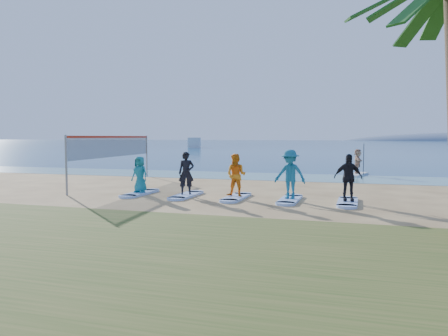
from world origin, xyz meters
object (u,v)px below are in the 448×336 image
(surfboard_2, at_px, (236,197))
(surfboard_4, at_px, (348,202))
(volleyball_net, at_px, (114,147))
(student_1, at_px, (186,173))
(student_3, at_px, (290,174))
(surfboard_1, at_px, (186,195))
(student_2, at_px, (236,175))
(student_4, at_px, (348,178))
(student_0, at_px, (140,174))
(paddleboarder, at_px, (358,161))
(surfboard_3, at_px, (290,200))
(boat_offshore_a, at_px, (194,148))
(paddleboard, at_px, (357,174))
(surfboard_0, at_px, (140,193))

(surfboard_2, xyz_separation_m, surfboard_4, (4.22, 0.00, 0.00))
(volleyball_net, bearing_deg, student_1, -31.72)
(surfboard_2, height_order, student_3, student_3)
(surfboard_1, relative_size, student_2, 1.32)
(surfboard_2, bearing_deg, surfboard_1, 180.00)
(surfboard_1, height_order, surfboard_4, same)
(student_1, height_order, surfboard_4, student_1)
(volleyball_net, xyz_separation_m, student_3, (9.56, -3.30, -0.89))
(student_2, bearing_deg, volleyball_net, 161.49)
(surfboard_2, height_order, student_4, student_4)
(student_0, relative_size, student_4, 0.88)
(surfboard_4, xyz_separation_m, student_4, (0.00, 0.00, 0.90))
(student_3, distance_m, student_4, 2.11)
(student_1, bearing_deg, student_3, -23.36)
(surfboard_2, xyz_separation_m, student_3, (2.11, 0.00, 0.97))
(surfboard_1, distance_m, surfboard_2, 2.11)
(paddleboarder, relative_size, surfboard_3, 0.70)
(volleyball_net, distance_m, student_1, 6.35)
(student_4, bearing_deg, student_3, 169.90)
(student_1, distance_m, student_4, 6.33)
(surfboard_1, bearing_deg, student_4, 0.00)
(boat_offshore_a, distance_m, student_1, 81.62)
(student_0, height_order, student_1, student_1)
(paddleboarder, distance_m, surfboard_2, 13.03)
(student_3, relative_size, surfboard_4, 0.84)
(paddleboard, xyz_separation_m, boat_offshore_a, (-35.90, 63.95, -0.06))
(boat_offshore_a, xyz_separation_m, surfboard_4, (35.66, -76.16, 0.04))
(student_0, distance_m, student_4, 8.44)
(surfboard_0, xyz_separation_m, student_3, (6.33, 0.00, 0.97))
(surfboard_1, distance_m, student_1, 0.91)
(student_2, bearing_deg, boat_offshore_a, 117.82)
(surfboard_0, distance_m, surfboard_4, 8.44)
(surfboard_0, xyz_separation_m, surfboard_1, (2.11, 0.00, 0.00))
(volleyball_net, relative_size, surfboard_2, 4.11)
(student_2, bearing_deg, surfboard_2, 0.00)
(paddleboard, bearing_deg, surfboard_3, -87.56)
(surfboard_1, xyz_separation_m, student_3, (4.22, 0.00, 0.97))
(surfboard_0, xyz_separation_m, student_4, (8.44, 0.00, 0.90))
(student_1, relative_size, student_3, 0.93)
(boat_offshore_a, distance_m, surfboard_4, 84.10)
(student_1, distance_m, surfboard_4, 6.39)
(boat_offshore_a, xyz_separation_m, student_0, (27.22, -76.16, 0.85))
(paddleboarder, relative_size, student_3, 0.83)
(volleyball_net, bearing_deg, surfboard_3, -19.06)
(surfboard_1, bearing_deg, student_1, 0.00)
(surfboard_2, bearing_deg, student_2, 0.00)
(surfboard_1, bearing_deg, student_0, 180.00)
(paddleboarder, height_order, student_2, student_2)
(student_0, xyz_separation_m, surfboard_4, (8.44, 0.00, -0.80))
(paddleboarder, relative_size, student_1, 0.89)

